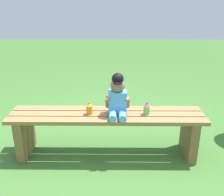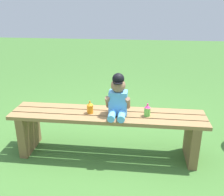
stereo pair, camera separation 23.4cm
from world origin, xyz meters
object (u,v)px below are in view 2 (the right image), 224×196
(park_bench, at_px, (107,126))
(sippy_cup_left, at_px, (90,107))
(sippy_cup_right, at_px, (147,110))
(child_figure, at_px, (118,97))

(park_bench, height_order, sippy_cup_left, sippy_cup_left)
(sippy_cup_right, bearing_deg, sippy_cup_left, 180.00)
(child_figure, xyz_separation_m, sippy_cup_right, (0.28, 0.00, -0.12))
(sippy_cup_left, bearing_deg, sippy_cup_right, 0.00)
(park_bench, xyz_separation_m, child_figure, (0.10, -0.02, 0.31))
(child_figure, bearing_deg, park_bench, 171.02)
(sippy_cup_left, bearing_deg, child_figure, -0.82)
(park_bench, relative_size, sippy_cup_left, 15.16)
(child_figure, bearing_deg, sippy_cup_left, 179.18)
(park_bench, relative_size, sippy_cup_right, 15.16)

